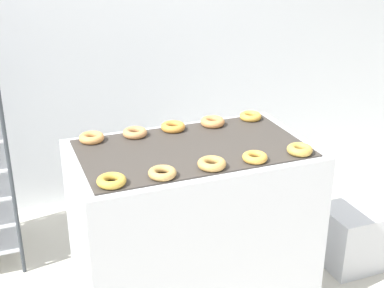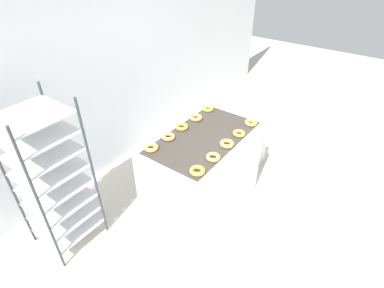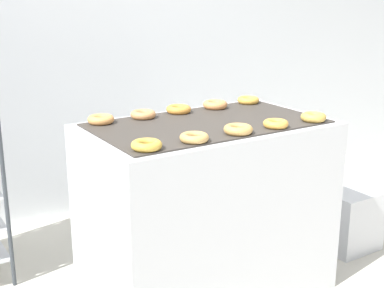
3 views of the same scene
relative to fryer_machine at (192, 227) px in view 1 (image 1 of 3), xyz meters
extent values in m
cube|color=silver|center=(0.00, 1.49, 0.91)|extent=(8.00, 0.05, 2.80)
cube|color=silver|center=(0.00, 0.00, 0.00)|extent=(1.28, 0.76, 0.97)
cube|color=#38332D|center=(0.00, 0.00, 0.49)|extent=(1.18, 0.67, 0.01)
cube|color=#262628|center=(0.35, -0.34, 0.19)|extent=(0.12, 0.07, 0.10)
cylinder|color=#33383D|center=(-0.91, 0.63, 0.31)|extent=(0.02, 0.02, 1.60)
cylinder|color=#33383D|center=(-0.91, 1.15, 0.31)|extent=(0.02, 0.02, 1.60)
cube|color=silver|center=(1.08, -0.05, -0.29)|extent=(0.35, 0.34, 0.40)
torus|color=gold|center=(-0.50, -0.27, 0.51)|extent=(0.14, 0.14, 0.04)
torus|color=tan|center=(-0.26, -0.27, 0.51)|extent=(0.13, 0.13, 0.04)
torus|color=tan|center=(0.00, -0.27, 0.51)|extent=(0.14, 0.14, 0.04)
torus|color=gold|center=(0.23, -0.27, 0.51)|extent=(0.13, 0.13, 0.04)
torus|color=#BD9641|center=(0.49, -0.27, 0.51)|extent=(0.13, 0.13, 0.04)
torus|color=#D38F4C|center=(-0.48, 0.28, 0.51)|extent=(0.14, 0.14, 0.04)
torus|color=tan|center=(-0.24, 0.27, 0.51)|extent=(0.14, 0.14, 0.04)
torus|color=orange|center=(-0.01, 0.28, 0.51)|extent=(0.14, 0.14, 0.04)
torus|color=#C98349|center=(0.23, 0.26, 0.51)|extent=(0.14, 0.14, 0.04)
torus|color=gold|center=(0.49, 0.28, 0.51)|extent=(0.13, 0.13, 0.04)
camera|label=1|loc=(-0.94, -2.42, 1.61)|focal=50.00mm
camera|label=2|loc=(-2.10, -1.38, 2.15)|focal=28.00mm
camera|label=3|loc=(-1.51, -2.25, 1.15)|focal=50.00mm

